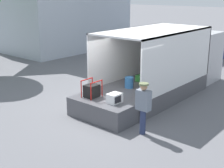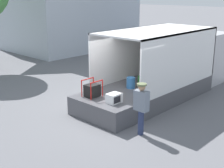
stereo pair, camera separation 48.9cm
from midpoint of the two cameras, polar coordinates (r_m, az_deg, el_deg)
ground_plane at (r=11.20m, az=1.42°, el=-5.55°), size 160.00×160.00×0.00m
box_truck at (r=14.28m, az=13.10°, el=2.89°), size 7.07×2.44×2.78m
tailgate_deck at (r=10.69m, az=-0.57°, el=-4.70°), size 1.12×2.32×0.68m
microwave at (r=10.29m, az=1.76°, el=-2.61°), size 0.49×0.36×0.32m
portable_generator at (r=10.89m, az=-2.30°, el=-1.14°), size 0.59×0.50×0.61m
worker_person at (r=9.37m, az=6.88°, el=-3.67°), size 0.29×0.44×1.63m
pickup_truck_blue at (r=22.21m, az=20.22°, el=6.25°), size 5.07×1.93×1.48m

